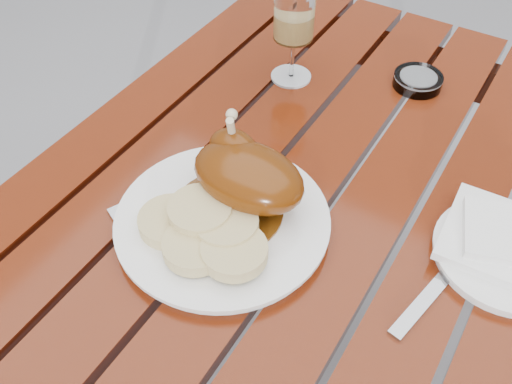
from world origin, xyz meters
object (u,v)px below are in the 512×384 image
at_px(dinner_plate, 223,222).
at_px(ashtray, 418,81).
at_px(side_plate, 506,255).
at_px(wine_glass, 293,36).
at_px(table, 288,316).

xyz_separation_m(dinner_plate, ashtray, (0.12, 0.48, 0.00)).
bearing_deg(side_plate, ashtray, 127.67).
distance_m(dinner_plate, side_plate, 0.40).
xyz_separation_m(wine_glass, ashtray, (0.21, 0.10, -0.08)).
xyz_separation_m(side_plate, ashtray, (-0.25, 0.32, 0.00)).
xyz_separation_m(dinner_plate, side_plate, (0.37, 0.16, -0.00)).
bearing_deg(side_plate, wine_glass, 154.42).
bearing_deg(dinner_plate, ashtray, 75.98).
xyz_separation_m(wine_glass, side_plate, (0.46, -0.22, -0.08)).
bearing_deg(wine_glass, dinner_plate, -75.83).
relative_size(table, ashtray, 13.23).
distance_m(table, dinner_plate, 0.41).
bearing_deg(side_plate, dinner_plate, -156.95).
bearing_deg(table, dinner_plate, -114.41).
bearing_deg(wine_glass, side_plate, -25.58).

